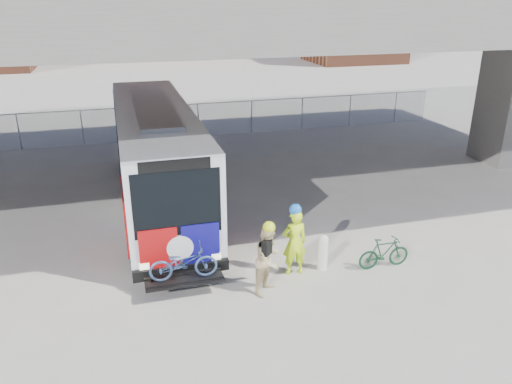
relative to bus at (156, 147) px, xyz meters
name	(u,v)px	position (x,y,z in m)	size (l,w,h in m)	color
ground	(231,232)	(2.00, -3.33, -2.11)	(160.00, 160.00, 0.00)	#9E9991
bus	(156,147)	(0.00, 0.00, 0.00)	(2.67, 12.90, 3.69)	silver
overpass	(202,16)	(2.00, 0.67, 4.44)	(40.00, 16.00, 7.95)	#605E59
chainlink_fence	(179,112)	(2.00, 8.67, -0.68)	(30.00, 0.06, 30.00)	gray
brick_buildings	(146,12)	(3.23, 44.90, 3.31)	(54.00, 22.00, 12.00)	brown
bollard	(323,251)	(3.94, -6.32, -1.54)	(0.28, 0.28, 1.05)	white
cyclist_hivis	(295,241)	(3.08, -6.32, -1.10)	(0.70, 0.47, 2.09)	#D0FF1A
cyclist_tan	(269,259)	(2.14, -6.99, -1.17)	(1.12, 1.10, 2.00)	#D4BD88
bike_parked	(384,253)	(5.64, -6.73, -1.65)	(0.43, 1.54, 0.92)	#133C21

